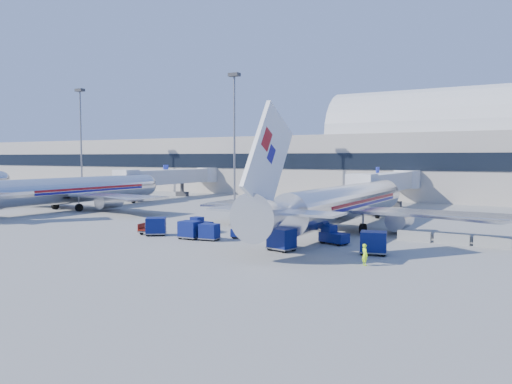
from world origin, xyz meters
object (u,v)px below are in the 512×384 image
Objects in this scene: mast_west at (234,118)px; jetbridge_mid at (175,177)px; jetbridge_near at (389,182)px; tug_right at (333,236)px; tug_left at (200,225)px; cart_solo_far at (374,242)px; mast_far_west at (81,125)px; barrier_far at (493,242)px; cart_open_red at (150,231)px; barrier_near at (414,236)px; cart_train_a at (209,232)px; airliner_main at (342,203)px; airliner_mid at (72,190)px; cart_solo_near at (282,239)px; ramp_worker at (365,255)px; cart_train_c at (156,226)px; cart_train_b at (190,229)px; barrier_mid at (452,239)px.

jetbridge_mid is at bearing 176.79° from mast_west.
jetbridge_near reaches higher than tug_right.
tug_left is 19.16m from cart_solo_far.
jetbridge_near is 1.22× the size of mast_far_west.
barrier_far is at bearing -59.45° from jetbridge_near.
jetbridge_mid is 63.26m from cart_solo_far.
barrier_far reaches higher than cart_open_red.
mast_west is 8.43× the size of tug_left.
cart_train_a is at bearing -150.59° from barrier_near.
airliner_mid is at bearing 180.00° from airliner_main.
barrier_near is 1.22× the size of cart_solo_near.
ramp_worker is (-0.59, -12.51, 0.34)m from barrier_near.
mast_far_west reaches higher than cart_open_red.
cart_open_red is (-0.92, 0.14, -0.56)m from cart_train_c.
jetbridge_mid reaches higher than barrier_near.
cart_train_c reaches higher than tug_right.
cart_train_b is (59.37, -37.68, -13.88)m from mast_far_west.
jetbridge_near is 38.77m from cart_train_a.
mast_west reaches higher than ramp_worker.
airliner_main is 75.44m from mast_far_west.
airliner_main reaches higher than tug_right.
barrier_mid and barrier_far have the same top height.
barrier_near is 1.22× the size of cart_solo_far.
airliner_mid is at bearing 81.51° from tug_left.
tug_left is (57.73, -33.89, -14.04)m from mast_far_west.
airliner_main is at bearing 101.95° from cart_solo_near.
cart_open_red is (54.23, -37.53, -14.41)m from mast_far_west.
mast_west is 56.89m from ramp_worker.
jetbridge_near is at bearing -36.44° from ramp_worker.
jetbridge_near is at bearing 109.85° from barrier_near.
cart_train_a is (-19.87, -9.34, 0.38)m from barrier_mid.
mast_west is (14.40, -0.81, 10.86)m from jetbridge_mid.
jetbridge_near is 68.47m from mast_far_west.
cart_train_c is (-6.28, -0.33, 0.12)m from cart_train_a.
mast_far_west is at bearing 172.73° from tug_right.
jetbridge_near reaches higher than cart_train_a.
airliner_mid is 13.90× the size of tug_left.
tug_right is at bearing -46.03° from mast_west.
airliner_main is at bearing -84.78° from jetbridge_near.
mast_west reaches higher than cart_train_c.
tug_left is at bearing -167.64° from barrier_far.
tug_left reaches higher than cart_open_red.
jetbridge_mid is 59.15m from cart_solo_near.
jetbridge_near is 10.26× the size of tug_left.
airliner_main is 12.42× the size of barrier_near.
barrier_far is (56.60, -2.51, -2.48)m from airliner_mid.
airliner_mid reaches higher than cart_solo_near.
jetbridge_mid reaches higher than barrier_mid.
cart_train_c is (27.15, -12.18, -1.98)m from airliner_mid.
barrier_near is at bearing -28.80° from jetbridge_mid.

